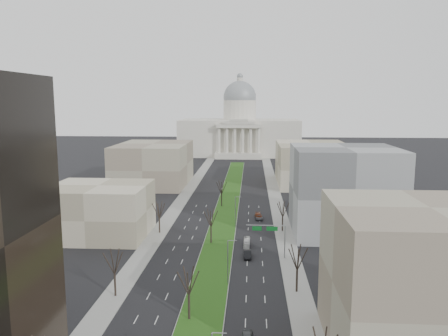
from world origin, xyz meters
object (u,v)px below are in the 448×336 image
at_px(car_red, 259,216).
at_px(car_grey_far, 259,217).
at_px(car_black, 247,254).
at_px(box_van, 247,243).

bearing_deg(car_red, car_grey_far, -91.16).
xyz_separation_m(car_black, box_van, (-0.24, 8.43, 0.05)).
bearing_deg(box_van, car_grey_far, 83.17).
relative_size(car_grey_far, box_van, 0.76).
bearing_deg(car_red, box_van, -103.42).
distance_m(car_black, box_van, 8.43).
height_order(car_black, car_red, car_black).
xyz_separation_m(car_red, box_van, (-3.39, -26.26, 0.11)).
bearing_deg(car_red, car_black, -101.25).
relative_size(car_black, box_van, 0.79).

